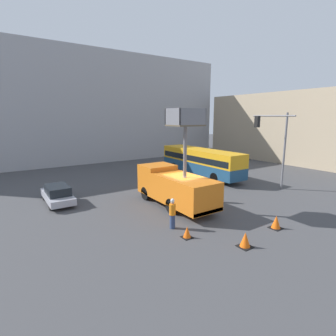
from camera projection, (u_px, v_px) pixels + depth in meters
ground_plane at (185, 207)px, 19.22m from camera, size 120.00×120.00×0.00m
building_backdrop_far at (78, 108)px, 39.44m from camera, size 44.00×10.00×15.66m
building_backdrop_side at (305, 128)px, 38.38m from camera, size 10.00×28.00×9.93m
utility_truck at (175, 185)px, 19.23m from camera, size 2.51×7.23×7.04m
city_bus at (201, 160)px, 28.96m from camera, size 2.54×11.06×3.00m
traffic_light_pole at (276, 139)px, 22.43m from camera, size 4.22×3.97×6.88m
road_worker_near_truck at (172, 213)px, 15.38m from camera, size 0.38×0.38×1.83m
road_worker_directing at (212, 191)px, 20.22m from camera, size 0.38×0.38×1.77m
traffic_cone_near_truck at (276, 222)px, 15.47m from camera, size 0.68×0.68×0.78m
traffic_cone_mid_road at (187, 232)px, 14.28m from camera, size 0.56×0.56×0.64m
traffic_cone_far_side at (245, 240)px, 13.25m from camera, size 0.68×0.68×0.78m
parked_car_curbside at (58, 194)px, 19.95m from camera, size 1.73×4.47×1.40m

